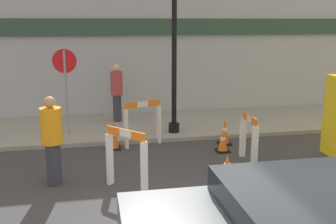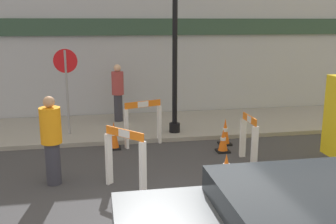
{
  "view_description": "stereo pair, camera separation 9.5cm",
  "coord_description": "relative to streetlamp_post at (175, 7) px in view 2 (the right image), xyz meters",
  "views": [
    {
      "loc": [
        -1.26,
        -4.78,
        2.97
      ],
      "look_at": [
        0.34,
        3.57,
        1.0
      ],
      "focal_mm": 42.0,
      "sensor_mm": 36.0,
      "label": 1
    },
    {
      "loc": [
        -1.17,
        -4.8,
        2.97
      ],
      "look_at": [
        0.34,
        3.57,
        1.0
      ],
      "focal_mm": 42.0,
      "sensor_mm": 36.0,
      "label": 2
    }
  ],
  "objects": [
    {
      "name": "sidewalk_slab",
      "position": [
        -0.78,
        0.92,
        -3.25
      ],
      "size": [
        18.0,
        2.9,
        0.11
      ],
      "color": "gray",
      "rests_on": "ground_plane"
    },
    {
      "name": "traffic_cone_2",
      "position": [
        0.38,
        -3.14,
        -3.05
      ],
      "size": [
        0.3,
        0.3,
        0.54
      ],
      "color": "black",
      "rests_on": "ground_plane"
    },
    {
      "name": "traffic_cone_3",
      "position": [
        1.08,
        -0.96,
        -2.99
      ],
      "size": [
        0.3,
        0.3,
        0.66
      ],
      "color": "black",
      "rests_on": "ground_plane"
    },
    {
      "name": "barricade_1",
      "position": [
        -0.91,
        -0.68,
        -2.7
      ],
      "size": [
        0.94,
        0.44,
        1.11
      ],
      "rotation": [
        0.0,
        0.0,
        9.76
      ],
      "color": "white",
      "rests_on": "ground_plane"
    },
    {
      "name": "barricade_0",
      "position": [
        1.18,
        -2.21,
        -2.77
      ],
      "size": [
        0.14,
        0.71,
        1.03
      ],
      "rotation": [
        0.0,
        0.0,
        7.87
      ],
      "color": "white",
      "rests_on": "ground_plane"
    },
    {
      "name": "storefront_facade",
      "position": [
        -0.78,
        2.44,
        -0.55
      ],
      "size": [
        18.0,
        0.22,
        5.5
      ],
      "color": "#A3A8B2",
      "rests_on": "ground_plane"
    },
    {
      "name": "traffic_cone_1",
      "position": [
        0.86,
        -1.48,
        -3.05
      ],
      "size": [
        0.3,
        0.3,
        0.54
      ],
      "color": "black",
      "rests_on": "ground_plane"
    },
    {
      "name": "barricade_2",
      "position": [
        -1.53,
        -3.19,
        -2.7
      ],
      "size": [
        0.7,
        0.75,
        1.13
      ],
      "rotation": [
        0.0,
        0.0,
        11.73
      ],
      "color": "white",
      "rests_on": "ground_plane"
    },
    {
      "name": "stop_sign",
      "position": [
        -2.73,
        0.31,
        -1.73
      ],
      "size": [
        0.6,
        0.08,
        2.19
      ],
      "rotation": [
        0.0,
        0.0,
        3.05
      ],
      "color": "gray",
      "rests_on": "sidewalk_slab"
    },
    {
      "name": "streetlamp_post",
      "position": [
        0.0,
        0.0,
        0.0
      ],
      "size": [
        0.44,
        0.44,
        4.96
      ],
      "color": "black",
      "rests_on": "sidewalk_slab"
    },
    {
      "name": "person_pedestrian",
      "position": [
        -1.39,
        1.45,
        -2.31
      ],
      "size": [
        0.47,
        0.47,
        1.66
      ],
      "rotation": [
        0.0,
        0.0,
        3.7
      ],
      "color": "#33333D",
      "rests_on": "sidewalk_slab"
    },
    {
      "name": "traffic_cone_0",
      "position": [
        -1.62,
        -0.81,
        -2.99
      ],
      "size": [
        0.3,
        0.3,
        0.67
      ],
      "color": "black",
      "rests_on": "ground_plane"
    },
    {
      "name": "person_worker",
      "position": [
        -2.83,
        -2.69,
        -2.42
      ],
      "size": [
        0.48,
        0.48,
        1.67
      ],
      "rotation": [
        0.0,
        0.0,
        0.3
      ],
      "color": "#33333D",
      "rests_on": "ground_plane"
    }
  ]
}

